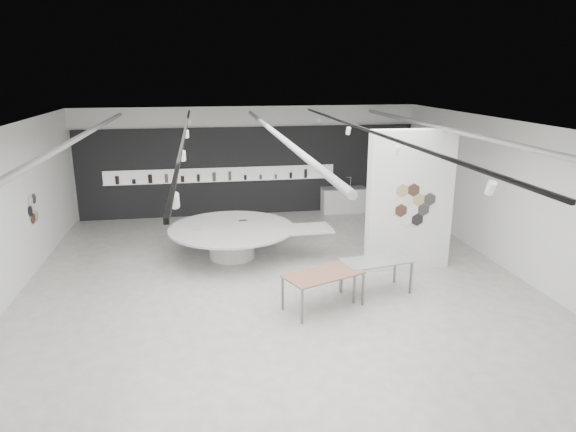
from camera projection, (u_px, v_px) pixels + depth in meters
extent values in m
cube|color=#BCBAB1|center=(280.00, 292.00, 12.00)|extent=(12.00, 14.00, 0.01)
cube|color=silver|center=(279.00, 128.00, 10.96)|extent=(12.00, 14.00, 0.01)
cube|color=white|center=(250.00, 161.00, 18.13)|extent=(12.00, 0.01, 3.80)
cube|color=white|center=(392.00, 409.00, 4.84)|extent=(12.00, 0.01, 3.80)
cube|color=white|center=(524.00, 202.00, 12.45)|extent=(0.01, 14.00, 3.80)
cylinder|color=#939396|center=(79.00, 137.00, 10.81)|extent=(0.12, 12.00, 0.12)
cylinder|color=#939396|center=(276.00, 133.00, 11.49)|extent=(0.12, 12.00, 0.12)
cylinder|color=#939396|center=(451.00, 130.00, 12.16)|extent=(0.12, 12.00, 0.12)
cube|color=black|center=(184.00, 134.00, 10.67)|extent=(0.05, 13.00, 0.06)
cylinder|color=white|center=(175.00, 200.00, 5.98)|extent=(0.11, 0.18, 0.21)
cylinder|color=white|center=(183.00, 156.00, 9.11)|extent=(0.11, 0.18, 0.21)
cylinder|color=white|center=(187.00, 134.00, 12.24)|extent=(0.11, 0.18, 0.21)
cylinder|color=white|center=(189.00, 121.00, 15.37)|extent=(0.11, 0.18, 0.21)
cube|color=black|center=(369.00, 131.00, 11.31)|extent=(0.05, 13.00, 0.06)
cylinder|color=white|center=(491.00, 188.00, 6.62)|extent=(0.11, 0.18, 0.21)
cylinder|color=white|center=(397.00, 150.00, 9.75)|extent=(0.11, 0.18, 0.21)
cylinder|color=white|center=(348.00, 131.00, 12.88)|extent=(0.11, 0.18, 0.21)
cylinder|color=white|center=(319.00, 119.00, 16.01)|extent=(0.11, 0.18, 0.21)
cylinder|color=#4D3126|center=(33.00, 219.00, 13.04)|extent=(0.03, 0.28, 0.28)
cylinder|color=tan|center=(36.00, 216.00, 13.29)|extent=(0.03, 0.28, 0.28)
cylinder|color=silver|center=(34.00, 209.00, 13.11)|extent=(0.03, 0.28, 0.28)
cylinder|color=black|center=(30.00, 211.00, 12.86)|extent=(0.03, 0.28, 0.28)
cylinder|color=white|center=(31.00, 201.00, 12.92)|extent=(0.03, 0.28, 0.28)
cylinder|color=black|center=(34.00, 199.00, 13.17)|extent=(0.03, 0.28, 0.28)
cube|color=black|center=(250.00, 171.00, 18.16)|extent=(11.80, 0.10, 3.10)
cube|color=white|center=(222.00, 174.00, 17.95)|extent=(8.00, 0.06, 0.46)
cube|color=white|center=(222.00, 181.00, 17.96)|extent=(8.00, 0.18, 0.02)
cylinder|color=black|center=(117.00, 180.00, 17.35)|extent=(0.13, 0.13, 0.29)
cylinder|color=black|center=(134.00, 181.00, 17.45)|extent=(0.13, 0.13, 0.15)
cylinder|color=black|center=(150.00, 179.00, 17.52)|extent=(0.14, 0.14, 0.30)
cylinder|color=brown|center=(166.00, 178.00, 17.61)|extent=(0.12, 0.12, 0.29)
cylinder|color=black|center=(183.00, 179.00, 17.71)|extent=(0.12, 0.12, 0.21)
cylinder|color=black|center=(198.00, 178.00, 17.79)|extent=(0.10, 0.10, 0.25)
cylinder|color=brown|center=(214.00, 177.00, 17.87)|extent=(0.12, 0.12, 0.30)
cylinder|color=brown|center=(230.00, 176.00, 17.95)|extent=(0.10, 0.10, 0.31)
cylinder|color=black|center=(245.00, 177.00, 18.06)|extent=(0.09, 0.09, 0.17)
cylinder|color=brown|center=(261.00, 177.00, 18.15)|extent=(0.10, 0.10, 0.16)
cylinder|color=brown|center=(276.00, 177.00, 18.24)|extent=(0.09, 0.09, 0.15)
cylinder|color=black|center=(291.00, 175.00, 18.32)|extent=(0.09, 0.09, 0.21)
cylinder|color=black|center=(306.00, 173.00, 18.39)|extent=(0.11, 0.11, 0.31)
cube|color=white|center=(410.00, 200.00, 13.02)|extent=(2.20, 0.35, 3.60)
cylinder|color=white|center=(412.00, 210.00, 12.90)|extent=(0.34, 0.03, 0.34)
cylinder|color=black|center=(423.00, 209.00, 12.94)|extent=(0.34, 0.03, 0.34)
cylinder|color=#4D3126|center=(401.00, 211.00, 12.85)|extent=(0.34, 0.03, 0.34)
cylinder|color=tan|center=(419.00, 200.00, 12.85)|extent=(0.34, 0.03, 0.34)
cylinder|color=silver|center=(407.00, 200.00, 12.80)|extent=(0.34, 0.03, 0.34)
cylinder|color=black|center=(417.00, 220.00, 12.99)|extent=(0.34, 0.03, 0.34)
cylinder|color=white|center=(406.00, 220.00, 12.94)|extent=(0.34, 0.03, 0.34)
cylinder|color=black|center=(430.00, 199.00, 12.90)|extent=(0.34, 0.03, 0.34)
cylinder|color=#4D3126|center=(414.00, 190.00, 12.75)|extent=(0.34, 0.03, 0.34)
cylinder|color=tan|center=(402.00, 190.00, 12.71)|extent=(0.34, 0.03, 0.34)
cylinder|color=white|center=(232.00, 243.00, 14.10)|extent=(1.28, 1.28, 0.81)
cylinder|color=beige|center=(232.00, 228.00, 13.98)|extent=(3.55, 3.55, 0.06)
cube|color=beige|center=(303.00, 229.00, 13.90)|extent=(1.56, 1.01, 0.05)
cube|color=tan|center=(196.00, 229.00, 13.79)|extent=(0.24, 0.18, 0.01)
cube|color=#4D3126|center=(243.00, 220.00, 14.58)|extent=(0.24, 0.18, 0.01)
cube|color=#8F5D4A|center=(323.00, 274.00, 10.98)|extent=(1.88, 1.42, 0.03)
cube|color=slate|center=(302.00, 307.00, 10.37)|extent=(0.06, 0.06, 0.76)
cube|color=slate|center=(283.00, 293.00, 10.99)|extent=(0.06, 0.06, 0.76)
cube|color=slate|center=(363.00, 289.00, 11.19)|extent=(0.06, 0.06, 0.76)
cube|color=slate|center=(342.00, 278.00, 11.81)|extent=(0.06, 0.06, 0.76)
cube|color=gray|center=(376.00, 261.00, 11.74)|extent=(1.67, 1.05, 0.03)
cube|color=slate|center=(354.00, 287.00, 11.29)|extent=(0.05, 0.05, 0.76)
cube|color=slate|center=(340.00, 276.00, 11.91)|extent=(0.05, 0.05, 0.76)
cube|color=slate|center=(411.00, 278.00, 11.79)|extent=(0.05, 0.05, 0.76)
cube|color=slate|center=(395.00, 268.00, 12.41)|extent=(0.05, 0.05, 0.76)
cube|color=white|center=(343.00, 200.00, 18.63)|extent=(1.57, 0.59, 0.88)
cube|color=gray|center=(344.00, 188.00, 18.50)|extent=(1.61, 0.63, 0.03)
cylinder|color=silver|center=(351.00, 182.00, 18.64)|extent=(0.02, 0.02, 0.35)
cylinder|color=silver|center=(349.00, 177.00, 18.58)|extent=(0.16, 0.02, 0.02)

